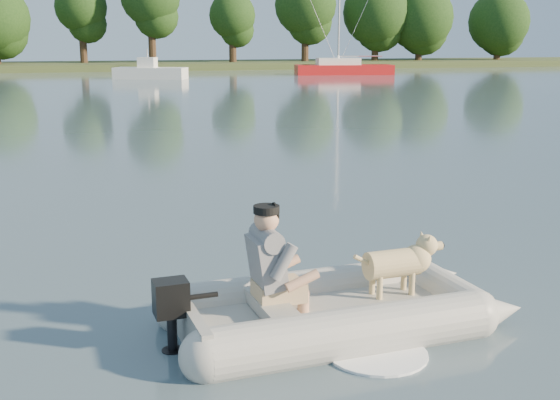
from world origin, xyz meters
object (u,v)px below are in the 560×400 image
object	(u,v)px
dinghy	(337,270)
sailboat	(343,69)
man	(269,258)
dog	(392,268)
motorboat	(150,65)

from	to	relation	value
dinghy	sailboat	distance (m)	50.16
dinghy	sailboat	world-z (taller)	sailboat
man	sailboat	distance (m)	50.41
dog	dinghy	bearing A→B (deg)	-175.43
man	dog	distance (m)	1.37
dinghy	motorboat	size ratio (longest dim) A/B	0.87
man	sailboat	size ratio (longest dim) A/B	0.10
sailboat	dinghy	bearing A→B (deg)	-101.50
man	sailboat	xyz separation A→B (m)	(18.27, 46.99, -0.31)
man	motorboat	distance (m)	44.93
motorboat	sailboat	xyz separation A→B (m)	(15.30, 2.16, -0.54)
man	motorboat	xyz separation A→B (m)	(2.97, 44.83, 0.23)
dinghy	man	xyz separation A→B (m)	(-0.70, -0.00, 0.18)
man	dog	size ratio (longest dim) A/B	1.16
motorboat	sailboat	world-z (taller)	sailboat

